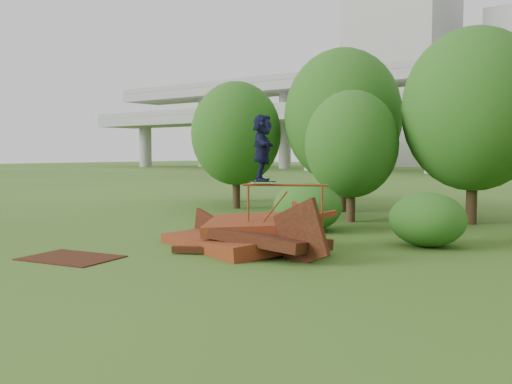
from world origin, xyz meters
The scene contains 14 objects.
ground centered at (0.00, 0.00, 0.00)m, with size 240.00×240.00×0.00m, color #2D5116.
scrap_pile centered at (-1.16, 2.08, 0.35)m, with size 5.89×3.63×1.88m.
grind_rail centered at (-0.17, 2.44, 1.27)m, with size 1.97×1.25×1.82m.
skateboard centered at (-0.68, 2.13, 1.88)m, with size 0.72×0.54×0.08m.
skater centered at (-0.68, 2.13, 2.78)m, with size 1.65×0.52×1.78m, color #131535.
flat_plate centered at (-3.82, -1.68, 0.01)m, with size 2.28×1.63×0.03m, color #36180B.
tree_0 centered at (-8.78, 10.68, 3.54)m, with size 4.24×4.24×5.98m.
tree_1 centered at (-4.07, 12.41, 4.24)m, with size 5.20×5.20×7.24m.
tree_2 centered at (-1.98, 9.40, 2.96)m, with size 3.56×3.56×5.02m.
tree_3 centered at (1.90, 11.48, 4.22)m, with size 5.20×5.20×7.22m.
tree_6 centered at (-11.28, 13.61, 3.20)m, with size 3.90×3.90×5.44m.
shrub_left centered at (-1.88, 6.20, 0.82)m, with size 2.38×2.19×1.65m, color #225215.
shrub_right centered at (2.53, 5.58, 0.77)m, with size 2.17×1.99×1.54m, color #225215.
building_left centered at (-38.00, 95.00, 17.50)m, with size 18.00×16.00×35.00m, color #9E9E99.
Camera 1 is at (8.56, -9.94, 2.66)m, focal length 40.00 mm.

